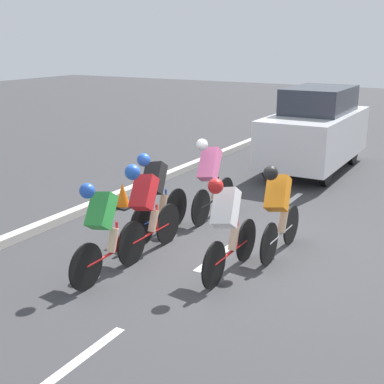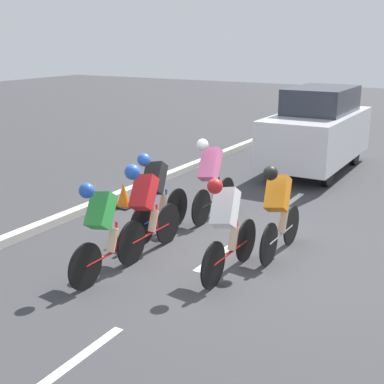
{
  "view_description": "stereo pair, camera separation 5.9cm",
  "coord_description": "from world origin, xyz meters",
  "px_view_note": "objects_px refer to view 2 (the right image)",
  "views": [
    {
      "loc": [
        -3.44,
        7.19,
        3.24
      ],
      "look_at": [
        0.47,
        0.33,
        0.95
      ],
      "focal_mm": 50.0,
      "sensor_mm": 36.0,
      "label": 1
    },
    {
      "loc": [
        -3.49,
        7.16,
        3.24
      ],
      "look_at": [
        0.47,
        0.33,
        0.95
      ],
      "focal_mm": 50.0,
      "sensor_mm": 36.0,
      "label": 2
    }
  ],
  "objects_px": {
    "cyclist_red": "(145,206)",
    "cyclist_orange": "(278,208)",
    "cyclist_pink": "(211,177)",
    "cyclist_white": "(227,224)",
    "cyclist_black": "(156,193)",
    "support_car": "(317,130)",
    "traffic_cone": "(124,196)",
    "cyclist_green": "(104,227)"
  },
  "relations": [
    {
      "from": "cyclist_red",
      "to": "support_car",
      "type": "xyz_separation_m",
      "value": [
        -0.57,
        -6.61,
        0.26
      ]
    },
    {
      "from": "cyclist_green",
      "to": "cyclist_white",
      "type": "relative_size",
      "value": 0.98
    },
    {
      "from": "cyclist_red",
      "to": "cyclist_green",
      "type": "bearing_deg",
      "value": 87.27
    },
    {
      "from": "cyclist_green",
      "to": "cyclist_pink",
      "type": "distance_m",
      "value": 2.94
    },
    {
      "from": "support_car",
      "to": "cyclist_pink",
      "type": "bearing_deg",
      "value": 83.65
    },
    {
      "from": "cyclist_green",
      "to": "traffic_cone",
      "type": "distance_m",
      "value": 3.25
    },
    {
      "from": "cyclist_black",
      "to": "cyclist_orange",
      "type": "bearing_deg",
      "value": -173.55
    },
    {
      "from": "cyclist_white",
      "to": "traffic_cone",
      "type": "bearing_deg",
      "value": -29.78
    },
    {
      "from": "cyclist_green",
      "to": "cyclist_pink",
      "type": "xyz_separation_m",
      "value": [
        -0.1,
        -2.94,
        0.06
      ]
    },
    {
      "from": "cyclist_orange",
      "to": "cyclist_pink",
      "type": "height_order",
      "value": "cyclist_pink"
    },
    {
      "from": "cyclist_red",
      "to": "cyclist_orange",
      "type": "relative_size",
      "value": 1.04
    },
    {
      "from": "cyclist_orange",
      "to": "cyclist_pink",
      "type": "xyz_separation_m",
      "value": [
        1.69,
        -1.01,
        0.03
      ]
    },
    {
      "from": "cyclist_white",
      "to": "cyclist_black",
      "type": "distance_m",
      "value": 1.88
    },
    {
      "from": "cyclist_white",
      "to": "support_car",
      "type": "xyz_separation_m",
      "value": [
        0.82,
        -6.66,
        0.28
      ]
    },
    {
      "from": "cyclist_green",
      "to": "support_car",
      "type": "bearing_deg",
      "value": -94.68
    },
    {
      "from": "cyclist_orange",
      "to": "cyclist_black",
      "type": "relative_size",
      "value": 0.93
    },
    {
      "from": "support_car",
      "to": "traffic_cone",
      "type": "bearing_deg",
      "value": 64.15
    },
    {
      "from": "cyclist_red",
      "to": "cyclist_black",
      "type": "height_order",
      "value": "cyclist_red"
    },
    {
      "from": "cyclist_red",
      "to": "support_car",
      "type": "bearing_deg",
      "value": -94.95
    },
    {
      "from": "traffic_cone",
      "to": "cyclist_pink",
      "type": "bearing_deg",
      "value": -172.86
    },
    {
      "from": "cyclist_black",
      "to": "traffic_cone",
      "type": "bearing_deg",
      "value": -34.68
    },
    {
      "from": "cyclist_black",
      "to": "cyclist_red",
      "type": "bearing_deg",
      "value": 112.17
    },
    {
      "from": "cyclist_black",
      "to": "cyclist_pink",
      "type": "distance_m",
      "value": 1.3
    },
    {
      "from": "cyclist_white",
      "to": "support_car",
      "type": "relative_size",
      "value": 0.43
    },
    {
      "from": "cyclist_white",
      "to": "cyclist_black",
      "type": "bearing_deg",
      "value": -25.13
    },
    {
      "from": "cyclist_orange",
      "to": "cyclist_black",
      "type": "height_order",
      "value": "cyclist_black"
    },
    {
      "from": "cyclist_pink",
      "to": "support_car",
      "type": "xyz_separation_m",
      "value": [
        -0.51,
        -4.61,
        0.24
      ]
    },
    {
      "from": "cyclist_green",
      "to": "cyclist_black",
      "type": "xyz_separation_m",
      "value": [
        0.26,
        -1.69,
        0.02
      ]
    },
    {
      "from": "cyclist_orange",
      "to": "support_car",
      "type": "distance_m",
      "value": 5.75
    },
    {
      "from": "cyclist_red",
      "to": "support_car",
      "type": "relative_size",
      "value": 0.41
    },
    {
      "from": "cyclist_white",
      "to": "traffic_cone",
      "type": "relative_size",
      "value": 3.47
    },
    {
      "from": "cyclist_orange",
      "to": "support_car",
      "type": "height_order",
      "value": "support_car"
    },
    {
      "from": "cyclist_red",
      "to": "cyclist_white",
      "type": "bearing_deg",
      "value": 178.21
    },
    {
      "from": "support_car",
      "to": "traffic_cone",
      "type": "relative_size",
      "value": 8.15
    },
    {
      "from": "traffic_cone",
      "to": "cyclist_orange",
      "type": "bearing_deg",
      "value": 167.47
    },
    {
      "from": "cyclist_pink",
      "to": "cyclist_black",
      "type": "bearing_deg",
      "value": 73.61
    },
    {
      "from": "cyclist_pink",
      "to": "traffic_cone",
      "type": "bearing_deg",
      "value": 7.14
    },
    {
      "from": "cyclist_white",
      "to": "cyclist_black",
      "type": "height_order",
      "value": "cyclist_black"
    },
    {
      "from": "cyclist_green",
      "to": "support_car",
      "type": "height_order",
      "value": "support_car"
    },
    {
      "from": "cyclist_green",
      "to": "cyclist_red",
      "type": "bearing_deg",
      "value": -92.73
    },
    {
      "from": "cyclist_black",
      "to": "support_car",
      "type": "distance_m",
      "value": 5.93
    },
    {
      "from": "cyclist_orange",
      "to": "traffic_cone",
      "type": "height_order",
      "value": "cyclist_orange"
    }
  ]
}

